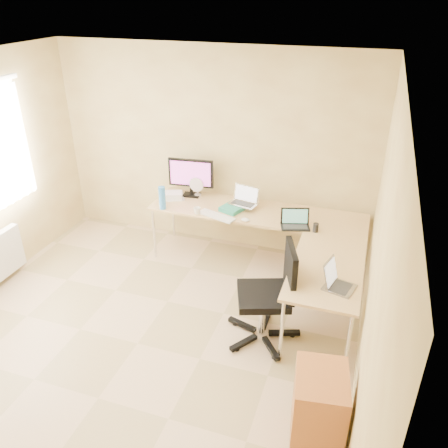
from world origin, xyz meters
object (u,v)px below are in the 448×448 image
(laptop_black, at_px, (296,219))
(desk_fan, at_px, (198,187))
(monitor, at_px, (191,178))
(laptop_return, at_px, (341,279))
(water_bottle, at_px, (162,198))
(cabinet, at_px, (318,408))
(desk_return, at_px, (323,298))
(keyboard, at_px, (217,216))
(office_chair, at_px, (263,297))
(desk_main, at_px, (256,237))
(laptop_center, at_px, (243,196))
(mug, at_px, (197,211))

(laptop_black, bearing_deg, desk_fan, 144.75)
(monitor, height_order, laptop_return, monitor)
(water_bottle, height_order, cabinet, water_bottle)
(desk_return, bearing_deg, keyboard, 153.23)
(keyboard, relative_size, desk_fan, 1.93)
(water_bottle, distance_m, desk_fan, 0.57)
(monitor, xyz_separation_m, water_bottle, (-0.19, -0.48, -0.11))
(cabinet, bearing_deg, desk_return, 87.85)
(monitor, height_order, desk_fan, monitor)
(water_bottle, relative_size, office_chair, 0.27)
(desk_main, xyz_separation_m, office_chair, (0.43, -1.35, 0.14))
(laptop_center, bearing_deg, monitor, -179.90)
(laptop_center, height_order, desk_fan, laptop_center)
(desk_main, bearing_deg, mug, -156.05)
(mug, xyz_separation_m, water_bottle, (-0.46, 0.00, 0.10))
(office_chair, bearing_deg, desk_fan, 110.05)
(water_bottle, height_order, office_chair, office_chair)
(laptop_center, distance_m, laptop_return, 1.86)
(desk_return, height_order, office_chair, office_chair)
(laptop_black, bearing_deg, desk_return, -75.06)
(mug, bearing_deg, keyboard, 0.00)
(water_bottle, relative_size, cabinet, 0.44)
(water_bottle, bearing_deg, laptop_center, 18.91)
(laptop_return, bearing_deg, cabinet, -165.28)
(desk_main, relative_size, desk_fan, 10.72)
(monitor, relative_size, water_bottle, 2.03)
(office_chair, bearing_deg, desk_main, 88.03)
(desk_fan, bearing_deg, office_chair, -45.25)
(laptop_return, bearing_deg, office_chair, 109.05)
(laptop_center, bearing_deg, keyboard, -114.22)
(laptop_black, relative_size, mug, 3.71)
(keyboard, bearing_deg, laptop_black, 19.84)
(monitor, distance_m, cabinet, 3.35)
(mug, bearing_deg, desk_return, -23.13)
(monitor, bearing_deg, keyboard, -48.51)
(laptop_black, bearing_deg, mug, 165.01)
(desk_return, relative_size, laptop_black, 4.02)
(mug, relative_size, cabinet, 0.13)
(monitor, relative_size, laptop_black, 1.82)
(mug, bearing_deg, office_chair, -43.85)
(keyboard, distance_m, cabinet, 2.62)
(keyboard, height_order, water_bottle, water_bottle)
(mug, relative_size, office_chair, 0.08)
(desk_return, bearing_deg, cabinet, -83.82)
(desk_main, xyz_separation_m, monitor, (-0.94, 0.18, 0.62))
(desk_return, height_order, water_bottle, water_bottle)
(laptop_black, bearing_deg, monitor, 146.36)
(desk_return, relative_size, desk_fan, 5.26)
(laptop_center, bearing_deg, office_chair, -54.28)
(desk_return, xyz_separation_m, desk_fan, (-1.83, 1.20, 0.49))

